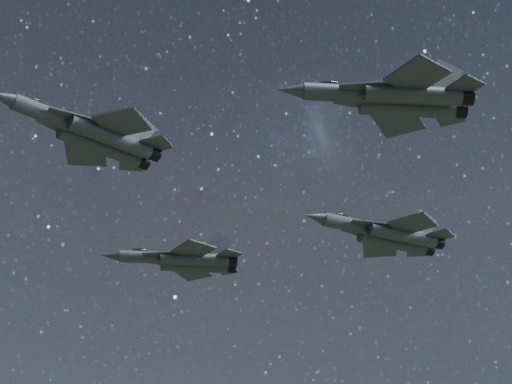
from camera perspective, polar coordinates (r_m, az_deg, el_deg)
name	(u,v)px	position (r m, az deg, el deg)	size (l,w,h in m)	color
jet_lead	(92,134)	(81.42, -10.86, 3.84)	(17.82, 12.17, 4.47)	#2E323A
jet_left	(183,260)	(101.24, -4.87, -4.55)	(16.62, 11.09, 4.22)	#2E323A
jet_right	(394,98)	(79.10, 9.18, 6.22)	(18.42, 12.27, 4.68)	#2E323A
jet_slot	(386,234)	(99.78, 8.69, -2.79)	(18.11, 12.91, 4.62)	#2E323A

